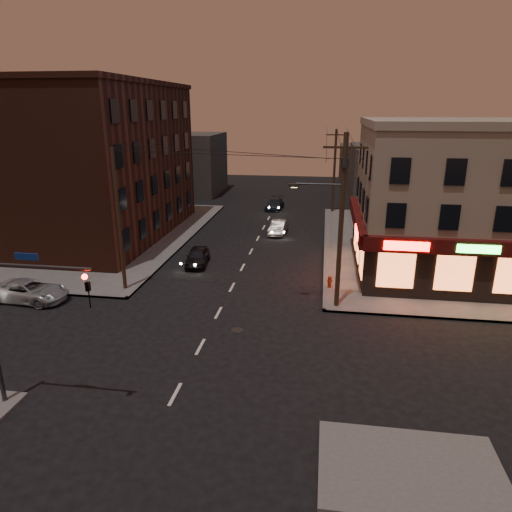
% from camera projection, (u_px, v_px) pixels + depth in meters
% --- Properties ---
extents(ground, '(120.00, 120.00, 0.00)m').
position_uv_depth(ground, '(200.00, 347.00, 22.77)').
color(ground, black).
rests_on(ground, ground).
extents(sidewalk_ne, '(24.00, 28.00, 0.15)m').
position_uv_depth(sidewalk_ne, '(469.00, 250.00, 38.07)').
color(sidewalk_ne, '#514F4C').
rests_on(sidewalk_ne, ground).
extents(sidewalk_nw, '(24.00, 28.00, 0.15)m').
position_uv_depth(sidewalk_nw, '(69.00, 233.00, 43.14)').
color(sidewalk_nw, '#514F4C').
rests_on(sidewalk_nw, ground).
extents(pizza_building, '(15.85, 12.85, 10.50)m').
position_uv_depth(pizza_building, '(472.00, 199.00, 31.49)').
color(pizza_building, gray).
rests_on(pizza_building, sidewalk_ne).
extents(brick_apartment, '(12.00, 20.00, 13.00)m').
position_uv_depth(brick_apartment, '(96.00, 163.00, 40.60)').
color(brick_apartment, '#421F15').
rests_on(brick_apartment, sidewalk_nw).
extents(bg_building_ne_a, '(10.00, 12.00, 7.00)m').
position_uv_depth(bg_building_ne_a, '(393.00, 175.00, 55.43)').
color(bg_building_ne_a, '#3F3D3A').
rests_on(bg_building_ne_a, ground).
extents(bg_building_nw, '(9.00, 10.00, 8.00)m').
position_uv_depth(bg_building_nw, '(188.00, 163.00, 62.84)').
color(bg_building_nw, '#3F3D3A').
rests_on(bg_building_nw, ground).
extents(bg_building_ne_b, '(8.00, 8.00, 6.00)m').
position_uv_depth(bg_building_ne_b, '(367.00, 165.00, 69.03)').
color(bg_building_ne_b, '#3F3D3A').
rests_on(bg_building_ne_b, ground).
extents(utility_pole_main, '(4.20, 0.44, 10.00)m').
position_uv_depth(utility_pole_main, '(340.00, 213.00, 25.49)').
color(utility_pole_main, '#382619').
rests_on(utility_pole_main, sidewalk_ne).
extents(utility_pole_far, '(0.26, 0.26, 9.00)m').
position_uv_depth(utility_pole_far, '(334.00, 171.00, 50.45)').
color(utility_pole_far, '#382619').
rests_on(utility_pole_far, sidewalk_ne).
extents(utility_pole_west, '(0.24, 0.24, 9.00)m').
position_uv_depth(utility_pole_west, '(119.00, 221.00, 28.39)').
color(utility_pole_west, '#382619').
rests_on(utility_pole_west, sidewalk_nw).
extents(traffic_signal, '(4.49, 0.32, 6.47)m').
position_uv_depth(traffic_signal, '(12.00, 311.00, 17.00)').
color(traffic_signal, '#333538').
rests_on(traffic_signal, ground).
extents(suv_cross, '(4.91, 2.61, 1.31)m').
position_uv_depth(suv_cross, '(30.00, 291.00, 28.00)').
color(suv_cross, '#A0A4A9').
rests_on(suv_cross, ground).
extents(sedan_near, '(1.94, 3.97, 1.31)m').
position_uv_depth(sedan_near, '(197.00, 256.00, 34.48)').
color(sedan_near, black).
rests_on(sedan_near, ground).
extents(sedan_mid, '(1.62, 3.90, 1.25)m').
position_uv_depth(sedan_mid, '(278.00, 227.00, 42.94)').
color(sedan_mid, slate).
rests_on(sedan_mid, ground).
extents(sedan_far, '(2.05, 4.44, 1.26)m').
position_uv_depth(sedan_far, '(275.00, 204.00, 53.24)').
color(sedan_far, black).
rests_on(sedan_far, ground).
extents(fire_hydrant, '(0.36, 0.36, 0.83)m').
position_uv_depth(fire_hydrant, '(330.00, 281.00, 29.73)').
color(fire_hydrant, '#99250D').
rests_on(fire_hydrant, sidewalk_ne).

